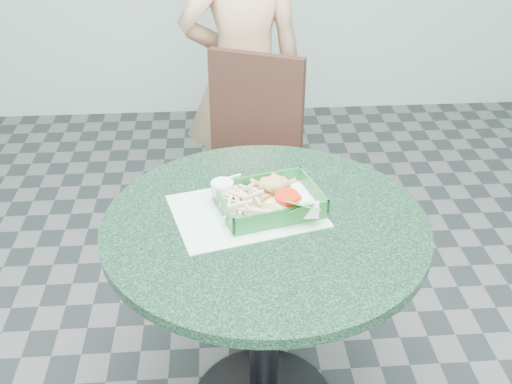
{
  "coord_description": "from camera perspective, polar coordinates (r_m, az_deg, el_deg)",
  "views": [
    {
      "loc": [
        -0.12,
        -1.36,
        1.7
      ],
      "look_at": [
        -0.02,
        0.1,
        0.8
      ],
      "focal_mm": 42.0,
      "sensor_mm": 36.0,
      "label": 1
    }
  ],
  "objects": [
    {
      "name": "dining_chair",
      "position": [
        2.5,
        0.17,
        3.68
      ],
      "size": [
        0.41,
        0.41,
        0.93
      ],
      "rotation": [
        0.0,
        0.0,
        -0.41
      ],
      "color": "#442518",
      "rests_on": "floor"
    },
    {
      "name": "diner_person",
      "position": [
        2.69,
        -1.18,
        11.23
      ],
      "size": [
        0.6,
        0.43,
        1.53
      ],
      "primitive_type": "imported",
      "rotation": [
        0.0,
        0.0,
        3.27
      ],
      "color": "tan",
      "rests_on": "floor"
    },
    {
      "name": "cafe_table",
      "position": [
        1.77,
        0.83,
        -7.77
      ],
      "size": [
        0.91,
        0.91,
        0.75
      ],
      "color": "black",
      "rests_on": "floor"
    },
    {
      "name": "fries_pile",
      "position": [
        1.7,
        -1.36,
        -0.87
      ],
      "size": [
        0.15,
        0.16,
        0.05
      ],
      "primitive_type": null,
      "rotation": [
        0.0,
        0.0,
        -0.41
      ],
      "color": "beige",
      "rests_on": "food_basket"
    },
    {
      "name": "garnish_cup",
      "position": [
        1.65,
        3.06,
        -1.93
      ],
      "size": [
        0.12,
        0.12,
        0.05
      ],
      "rotation": [
        0.0,
        0.0,
        0.22
      ],
      "color": "white",
      "rests_on": "food_basket"
    },
    {
      "name": "food_basket",
      "position": [
        1.7,
        1.26,
        -1.69
      ],
      "size": [
        0.28,
        0.2,
        0.06
      ],
      "rotation": [
        0.0,
        0.0,
        0.26
      ],
      "color": "#1D672B",
      "rests_on": "placemat"
    },
    {
      "name": "placemat",
      "position": [
        1.7,
        -0.91,
        -2.37
      ],
      "size": [
        0.47,
        0.4,
        0.0
      ],
      "primitive_type": "cube",
      "rotation": [
        0.0,
        0.0,
        0.26
      ],
      "color": "silver",
      "rests_on": "cafe_table"
    },
    {
      "name": "sauce_ramekin",
      "position": [
        1.74,
        -2.7,
        0.5
      ],
      "size": [
        0.07,
        0.07,
        0.04
      ],
      "rotation": [
        0.0,
        0.0,
        -0.16
      ],
      "color": "white",
      "rests_on": "food_basket"
    },
    {
      "name": "crab_sandwich",
      "position": [
        1.71,
        1.91,
        -0.22
      ],
      "size": [
        0.13,
        0.13,
        0.07
      ],
      "rotation": [
        0.0,
        0.0,
        0.07
      ],
      "color": "#EED172",
      "rests_on": "food_basket"
    }
  ]
}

